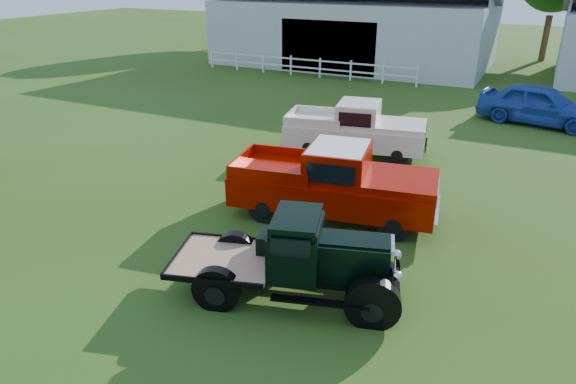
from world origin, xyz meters
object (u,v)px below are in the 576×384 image
at_px(misc_car_blue, 540,105).
at_px(white_pickup, 355,129).
at_px(vintage_flatbed, 292,256).
at_px(red_pickup, 333,181).

bearing_deg(misc_car_blue, white_pickup, 152.46).
xyz_separation_m(vintage_flatbed, white_pickup, (-1.87, 8.95, 0.02)).
relative_size(red_pickup, misc_car_blue, 1.12).
xyz_separation_m(vintage_flatbed, misc_car_blue, (3.93, 16.22, -0.07)).
distance_m(white_pickup, misc_car_blue, 9.30).
bearing_deg(vintage_flatbed, misc_car_blue, 59.86).
bearing_deg(white_pickup, red_pickup, -87.33).
relative_size(vintage_flatbed, white_pickup, 0.91).
bearing_deg(red_pickup, vintage_flatbed, -89.90).
bearing_deg(red_pickup, white_pickup, 93.80).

